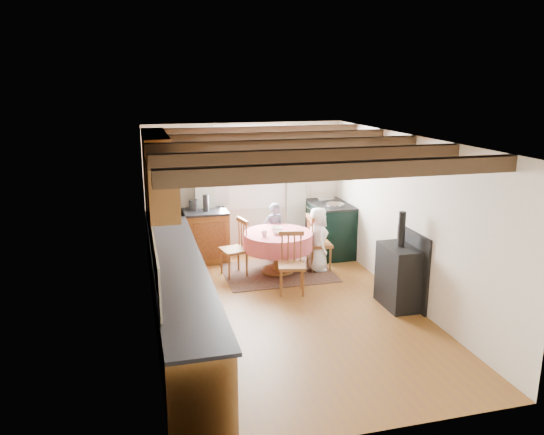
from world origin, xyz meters
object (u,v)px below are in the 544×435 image
object	(u,v)px
aga_range	(330,228)
child_far	(274,232)
cast_iron_stove	(400,260)
chair_near	(292,264)
cup	(264,234)
dining_table	(278,253)
chair_right	(319,242)
child_right	(318,239)
chair_left	(234,248)

from	to	relation	value
aga_range	child_far	xyz separation A→B (m)	(-1.08, -0.08, 0.04)
cast_iron_stove	chair_near	bearing A→B (deg)	147.25
aga_range	cup	xyz separation A→B (m)	(-1.46, -0.89, 0.25)
chair_near	cup	size ratio (longest dim) A/B	9.34
dining_table	cast_iron_stove	world-z (taller)	cast_iron_stove
chair_right	cup	distance (m)	1.05
cast_iron_stove	child_right	bearing A→B (deg)	109.97
dining_table	child_right	bearing A→B (deg)	-4.21
dining_table	cast_iron_stove	size ratio (longest dim) A/B	0.83
dining_table	chair_near	world-z (taller)	chair_near
aga_range	chair_left	bearing A→B (deg)	-160.75
dining_table	cast_iron_stove	xyz separation A→B (m)	(1.30, -1.74, 0.34)
chair_near	child_far	xyz separation A→B (m)	(0.13, 1.54, 0.06)
child_far	cup	distance (m)	0.92
child_right	cup	world-z (taller)	child_right
chair_near	chair_left	xyz separation A→B (m)	(-0.71, 0.95, 0.01)
cup	chair_right	bearing A→B (deg)	9.67
child_right	cup	distance (m)	0.98
child_right	chair_left	bearing A→B (deg)	89.71
dining_table	aga_range	size ratio (longest dim) A/B	1.08
cast_iron_stove	cup	distance (m)	2.22
child_far	cup	size ratio (longest dim) A/B	10.57
cast_iron_stove	cup	size ratio (longest dim) A/B	13.92
chair_right	child_far	distance (m)	0.89
dining_table	chair_near	size ratio (longest dim) A/B	1.24
dining_table	child_right	distance (m)	0.71
dining_table	chair_left	bearing A→B (deg)	175.76
child_far	chair_right	bearing A→B (deg)	123.84
chair_near	chair_left	world-z (taller)	chair_left
dining_table	chair_right	xyz separation A→B (m)	(0.73, 0.01, 0.13)
chair_near	child_right	world-z (taller)	child_right
aga_range	chair_right	bearing A→B (deg)	-122.57
chair_left	chair_right	bearing A→B (deg)	75.32
child_right	dining_table	bearing A→B (deg)	89.73
chair_right	child_far	world-z (taller)	child_far
child_right	child_far	bearing A→B (deg)	43.52
aga_range	child_right	xyz separation A→B (m)	(-0.50, -0.77, 0.05)
chair_right	child_far	bearing A→B (deg)	48.19
chair_right	cast_iron_stove	distance (m)	1.85
cast_iron_stove	cup	bearing A→B (deg)	134.76
chair_left	chair_right	world-z (taller)	chair_left
aga_range	dining_table	bearing A→B (deg)	-148.62
dining_table	cup	bearing A→B (deg)	-148.73
chair_left	child_right	xyz separation A→B (m)	(1.41, -0.10, 0.07)
chair_right	aga_range	bearing A→B (deg)	-28.61
child_right	aga_range	bearing A→B (deg)	-29.19
aga_range	cast_iron_stove	world-z (taller)	cast_iron_stove
dining_table	chair_left	distance (m)	0.74
aga_range	chair_near	bearing A→B (deg)	-126.82
aga_range	child_right	size ratio (longest dim) A/B	0.98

